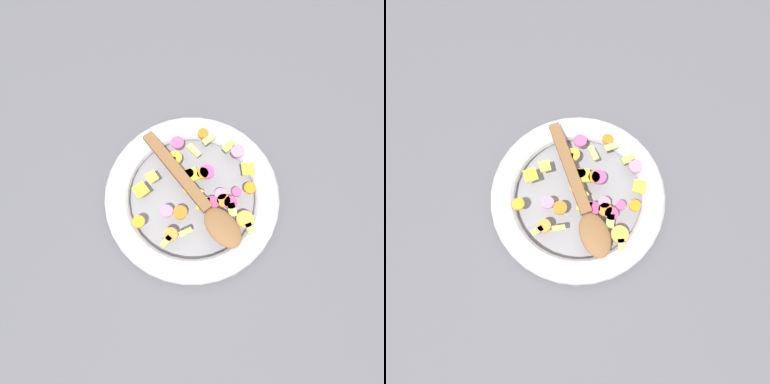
# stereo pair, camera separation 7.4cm
# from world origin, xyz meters

# --- Properties ---
(ground_plane) EXTENTS (4.00, 4.00, 0.00)m
(ground_plane) POSITION_xyz_m (0.00, 0.00, 0.00)
(ground_plane) COLOR #4C4C51
(skillet) EXTENTS (0.36, 0.36, 0.05)m
(skillet) POSITION_xyz_m (0.00, 0.00, 0.02)
(skillet) COLOR slate
(skillet) RESTS_ON ground_plane
(chopped_vegetables) EXTENTS (0.26, 0.27, 0.01)m
(chopped_vegetables) POSITION_xyz_m (-0.02, -0.02, 0.05)
(chopped_vegetables) COLOR orange
(chopped_vegetables) RESTS_ON skillet
(wooden_spoon) EXTENTS (0.26, 0.20, 0.01)m
(wooden_spoon) POSITION_xyz_m (-0.02, 0.02, 0.06)
(wooden_spoon) COLOR brown
(wooden_spoon) RESTS_ON chopped_vegetables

